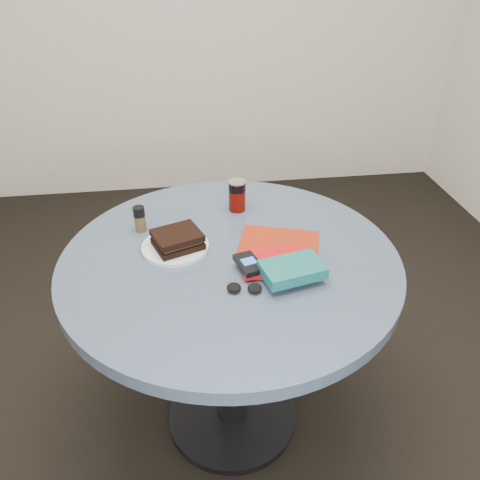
{
  "coord_description": "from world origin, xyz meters",
  "views": [
    {
      "loc": [
        -0.12,
        -1.13,
        1.54
      ],
      "look_at": [
        0.03,
        0.0,
        0.8
      ],
      "focal_mm": 35.0,
      "sensor_mm": 36.0,
      "label": 1
    }
  ],
  "objects": [
    {
      "name": "ground",
      "position": [
        0.0,
        0.0,
        0.0
      ],
      "size": [
        4.0,
        4.0,
        0.0
      ],
      "primitive_type": "plane",
      "color": "black",
      "rests_on": "ground"
    },
    {
      "name": "table",
      "position": [
        0.0,
        0.0,
        0.59
      ],
      "size": [
        1.0,
        1.0,
        0.75
      ],
      "color": "black",
      "rests_on": "ground"
    },
    {
      "name": "plate",
      "position": [
        -0.16,
        0.06,
        0.76
      ],
      "size": [
        0.22,
        0.22,
        0.01
      ],
      "primitive_type": "cylinder",
      "rotation": [
        0.0,
        0.0,
        -0.12
      ],
      "color": "silver",
      "rests_on": "table"
    },
    {
      "name": "sandwich",
      "position": [
        -0.15,
        0.05,
        0.79
      ],
      "size": [
        0.16,
        0.15,
        0.05
      ],
      "color": "black",
      "rests_on": "plate"
    },
    {
      "name": "soda_can",
      "position": [
        0.06,
        0.27,
        0.8
      ],
      "size": [
        0.07,
        0.07,
        0.11
      ],
      "color": "#5B0904",
      "rests_on": "table"
    },
    {
      "name": "pepper_grinder",
      "position": [
        -0.27,
        0.17,
        0.79
      ],
      "size": [
        0.05,
        0.05,
        0.08
      ],
      "color": "#503C22",
      "rests_on": "table"
    },
    {
      "name": "magazine",
      "position": [
        0.16,
        0.04,
        0.75
      ],
      "size": [
        0.28,
        0.24,
        0.0
      ],
      "primitive_type": "cube",
      "rotation": [
        0.0,
        0.0,
        -0.31
      ],
      "color": "maroon",
      "rests_on": "table"
    },
    {
      "name": "red_book",
      "position": [
        0.12,
        -0.07,
        0.76
      ],
      "size": [
        0.2,
        0.13,
        0.02
      ],
      "primitive_type": "cube",
      "rotation": [
        0.0,
        0.0,
        -0.02
      ],
      "color": "#B40E11",
      "rests_on": "magazine"
    },
    {
      "name": "novel",
      "position": [
        0.15,
        -0.14,
        0.79
      ],
      "size": [
        0.18,
        0.14,
        0.03
      ],
      "primitive_type": "cube",
      "rotation": [
        0.0,
        0.0,
        0.22
      ],
      "color": "#125658",
      "rests_on": "red_book"
    },
    {
      "name": "mp3_player",
      "position": [
        0.04,
        -0.09,
        0.78
      ],
      "size": [
        0.08,
        0.11,
        0.02
      ],
      "color": "black",
      "rests_on": "red_book"
    },
    {
      "name": "headphones",
      "position": [
        0.02,
        -0.17,
        0.76
      ],
      "size": [
        0.1,
        0.05,
        0.02
      ],
      "color": "black",
      "rests_on": "table"
    }
  ]
}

